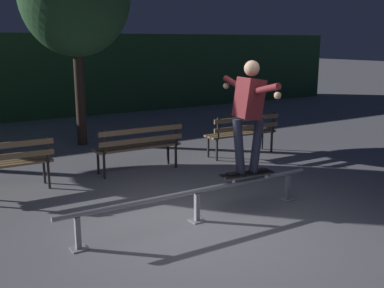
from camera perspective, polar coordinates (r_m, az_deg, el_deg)
name	(u,v)px	position (r m, az deg, el deg)	size (l,w,h in m)	color
ground_plane	(208,228)	(5.96, 2.02, -10.43)	(90.00, 90.00, 0.00)	gray
hedge_backdrop	(26,76)	(15.02, -19.98, 7.97)	(24.00, 1.20, 2.58)	#2D5B33
grind_rail	(197,196)	(6.04, 0.63, -6.57)	(3.79, 0.18, 0.45)	#9E9EA3
skateboard	(247,174)	(6.45, 6.89, -3.75)	(0.80, 0.30, 0.09)	black
skateboarder	(249,108)	(6.25, 7.14, 4.51)	(0.63, 1.40, 1.56)	black
park_bench_leftmost	(0,161)	(7.63, -22.89, -1.97)	(1.61, 0.45, 0.88)	#282623
park_bench_left_center	(139,143)	(8.29, -6.60, 0.07)	(1.61, 0.45, 0.88)	#282623
park_bench_right_center	(243,130)	(9.50, 6.43, 1.71)	(1.61, 0.45, 0.88)	#282623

